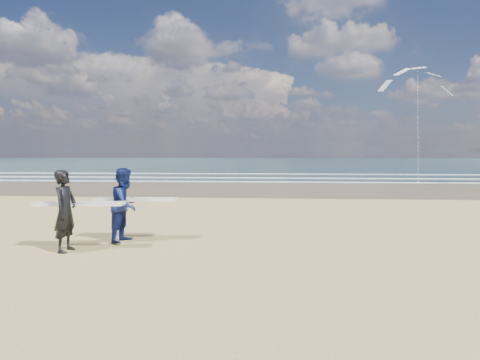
{
  "coord_description": "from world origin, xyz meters",
  "views": [
    {
      "loc": [
        5.19,
        -9.99,
        2.48
      ],
      "look_at": [
        3.93,
        6.0,
        1.36
      ],
      "focal_mm": 32.0,
      "sensor_mm": 36.0,
      "label": 1
    }
  ],
  "objects": [
    {
      "name": "foam_breakers",
      "position": [
        20.0,
        28.1,
        0.05
      ],
      "size": [
        220.0,
        11.7,
        0.05
      ],
      "color": "white",
      "rests_on": "ground"
    },
    {
      "name": "surfer_near",
      "position": [
        0.14,
        0.02,
        1.02
      ],
      "size": [
        2.25,
        1.11,
        2.01
      ],
      "color": "black",
      "rests_on": "ground"
    },
    {
      "name": "ocean",
      "position": [
        20.0,
        72.0,
        0.01
      ],
      "size": [
        220.0,
        100.0,
        0.02
      ],
      "primitive_type": "cube",
      "color": "#193137",
      "rests_on": "ground"
    },
    {
      "name": "surfer_far",
      "position": [
        1.2,
        1.23,
        1.01
      ],
      "size": [
        2.23,
        1.23,
        2.01
      ],
      "color": "#0D1749",
      "rests_on": "ground"
    },
    {
      "name": "kite_1",
      "position": [
        17.02,
        26.6,
        6.01
      ],
      "size": [
        6.1,
        4.77,
        10.66
      ],
      "color": "slate",
      "rests_on": "ground"
    }
  ]
}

